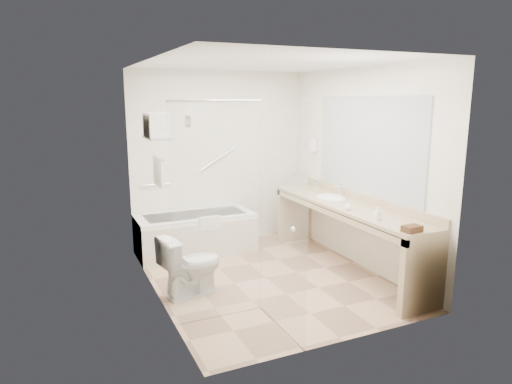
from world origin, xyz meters
name	(u,v)px	position (x,y,z in m)	size (l,w,h in m)	color
floor	(266,278)	(0.00, 0.00, 0.00)	(3.20, 3.20, 0.00)	tan
ceiling	(267,63)	(0.00, 0.00, 2.50)	(2.60, 3.20, 0.10)	silver
wall_back	(219,159)	(0.00, 1.60, 1.25)	(2.60, 0.10, 2.50)	silver
wall_front	(349,205)	(0.00, -1.60, 1.25)	(2.60, 0.10, 2.50)	silver
wall_left	(154,184)	(-1.30, 0.00, 1.25)	(0.10, 3.20, 2.50)	silver
wall_right	(359,168)	(1.30, 0.00, 1.25)	(0.10, 3.20, 2.50)	silver
bathtub	(196,233)	(-0.50, 1.24, 0.28)	(1.60, 0.73, 0.59)	white
grab_bar_short	(156,184)	(-0.95, 1.56, 0.95)	(0.03, 0.03, 0.40)	silver
grab_bar_long	(217,159)	(-0.05, 1.56, 1.25)	(0.03, 0.03, 0.60)	silver
shower_enclosure	(248,215)	(-0.63, -0.93, 1.07)	(0.96, 0.91, 2.11)	silver
towel_shelf	(157,133)	(-1.17, 0.35, 1.75)	(0.24, 0.55, 0.81)	silver
vanity_counter	(346,220)	(1.02, -0.15, 0.64)	(0.55, 2.70, 0.95)	tan
sink	(331,199)	(1.05, 0.25, 0.82)	(0.40, 0.52, 0.14)	white
faucet	(340,190)	(1.20, 0.25, 0.93)	(0.03, 0.03, 0.14)	silver
mirror	(367,146)	(1.29, -0.15, 1.55)	(0.02, 2.00, 1.20)	#ACB1B9
hairdryer_unit	(313,145)	(1.25, 1.05, 1.45)	(0.08, 0.10, 0.18)	white
toilet	(191,265)	(-0.95, -0.08, 0.34)	(0.39, 0.69, 0.68)	white
amenity_basket	(412,229)	(0.90, -1.40, 0.88)	(0.18, 0.12, 0.06)	#4B2F1B
soap_bottle_a	(377,217)	(0.87, -0.91, 0.88)	(0.06, 0.14, 0.06)	white
soap_bottle_b	(348,207)	(0.84, -0.43, 0.89)	(0.08, 0.11, 0.08)	white
water_bottle_left	(303,181)	(1.09, 1.02, 0.93)	(0.05, 0.05, 0.17)	silver
water_bottle_mid	(315,188)	(0.97, 0.50, 0.94)	(0.06, 0.06, 0.19)	silver
water_bottle_right	(294,180)	(0.97, 1.10, 0.94)	(0.06, 0.06, 0.19)	silver
drinking_glass_near	(300,187)	(0.89, 0.78, 0.90)	(0.08, 0.08, 0.10)	silver
drinking_glass_far	(317,190)	(1.03, 0.55, 0.89)	(0.06, 0.06, 0.08)	silver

